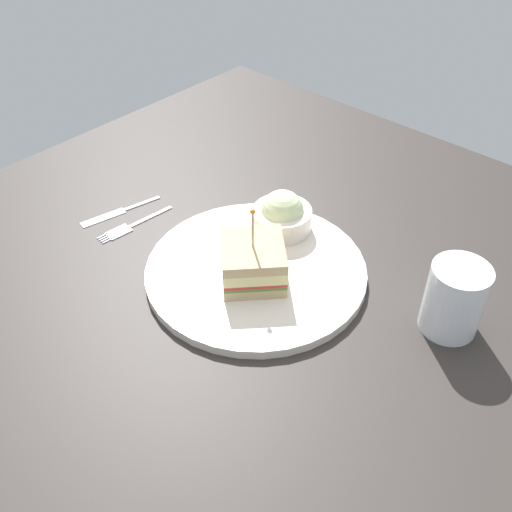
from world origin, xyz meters
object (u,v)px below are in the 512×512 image
Objects in this scene: plate at (256,271)px; knife at (117,212)px; sandwich_half_center at (253,262)px; fork at (128,227)px; coleslaw_bowl at (282,215)px; drink_glass at (453,302)px.

plate reaches higher than knife.
sandwich_half_center reaches higher than fork.
sandwich_half_center reaches higher than coleslaw_bowl.
plate is 2.34× the size of fork.
knife is (-4.29, 1.16, 0.00)cm from fork.
drink_glass is (22.91, 10.59, 0.08)cm from sandwich_half_center.
plate reaches higher than fork.
coleslaw_bowl is at bearing 179.85° from drink_glass.
fork is at bearing -166.34° from plate.
fork is at bearing -142.24° from coleslaw_bowl.
fork is (-21.24, -5.16, -0.48)cm from plate.
plate is 9.91cm from coleslaw_bowl.
drink_glass reaches higher than knife.
knife is (-22.49, -12.94, -3.50)cm from coleslaw_bowl.
fork is 0.98× the size of knife.
plate is at bearing 120.56° from sandwich_half_center.
plate is 3.91cm from sandwich_half_center.
coleslaw_bowl is at bearing 37.76° from fork.
sandwich_half_center is at bearing 4.89° from knife.
drink_glass is 0.71× the size of knife.
fork is 4.45cm from knife.
plate is 3.48× the size of coleslaw_bowl.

